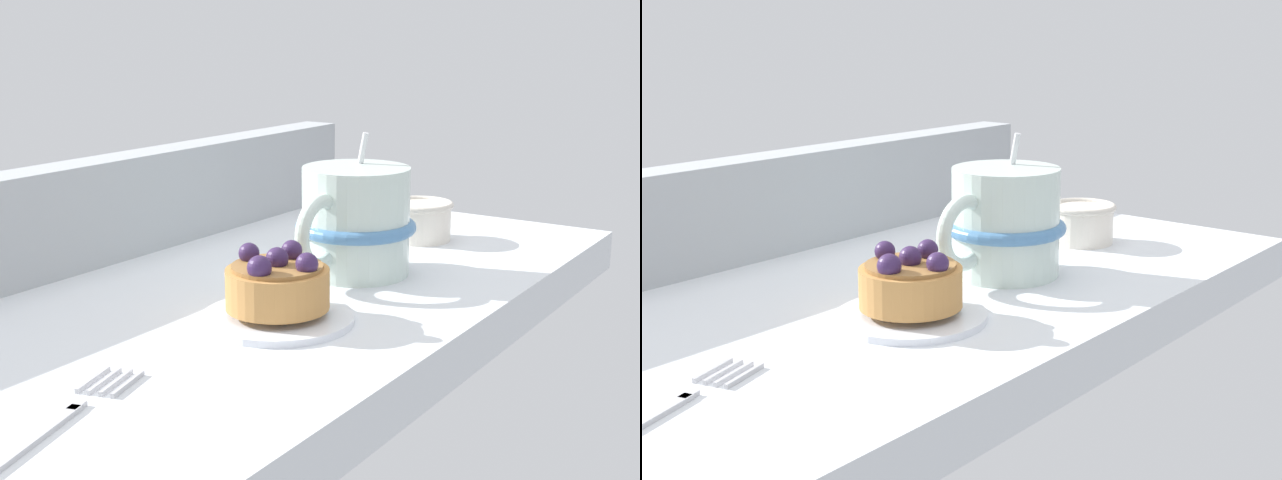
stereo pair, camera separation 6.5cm
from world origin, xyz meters
The scene contains 7 objects.
ground_plane centered at (0.00, 0.00, -1.82)cm, with size 71.69×35.43×3.64cm, color silver.
window_rail_back centered at (0.00, 15.78, 4.31)cm, with size 70.25×3.87×8.62cm, color #9EA3A8.
dessert_plate centered at (-3.49, -6.25, 0.47)cm, with size 10.46×10.46×1.00cm.
raspberry_tart centered at (-3.51, -6.26, 2.69)cm, with size 7.06×7.06×4.25cm.
coffee_mug centered at (9.50, -4.36, 4.28)cm, with size 13.01×9.72×11.23cm.
dessert_fork centered at (-23.25, -6.53, 0.30)cm, with size 16.04×6.24×0.60cm.
sugar_bowl centered at (22.67, -3.53, 1.97)cm, with size 6.23×6.23×3.65cm.
Camera 1 is at (-49.67, -40.26, 19.86)cm, focal length 49.87 mm.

